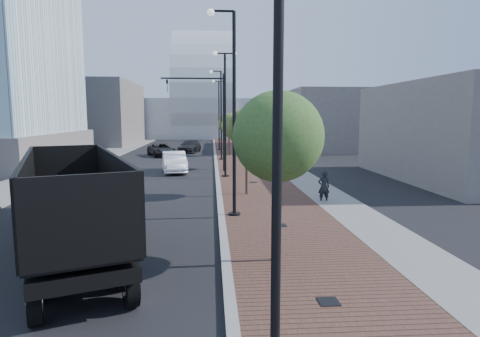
{
  "coord_description": "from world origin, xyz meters",
  "views": [
    {
      "loc": [
        -0.42,
        -8.26,
        4.64
      ],
      "look_at": [
        1.0,
        12.0,
        2.0
      ],
      "focal_mm": 30.48,
      "sensor_mm": 36.0,
      "label": 1
    }
  ],
  "objects": [
    {
      "name": "concrete_strip",
      "position": [
        6.2,
        40.0,
        0.07
      ],
      "size": [
        2.4,
        140.0,
        0.13
      ],
      "primitive_type": "cube",
      "color": "slate",
      "rests_on": "ground"
    },
    {
      "name": "dump_truck",
      "position": [
        -6.07,
        8.0,
        1.45
      ],
      "size": [
        7.08,
        13.34,
        3.43
      ],
      "rotation": [
        0.0,
        0.0,
        0.36
      ],
      "color": "black",
      "rests_on": "ground"
    },
    {
      "name": "commercial_block_nw",
      "position": [
        -20.0,
        60.0,
        5.0
      ],
      "size": [
        14.0,
        20.0,
        10.0
      ],
      "primitive_type": "cube",
      "color": "#635C59",
      "rests_on": "ground"
    },
    {
      "name": "sidewalk",
      "position": [
        3.5,
        40.0,
        0.06
      ],
      "size": [
        7.0,
        140.0,
        0.12
      ],
      "primitive_type": "cube",
      "color": "#4C2D23",
      "rests_on": "ground"
    },
    {
      "name": "streetlight_0",
      "position": [
        0.6,
        -2.0,
        4.82
      ],
      "size": [
        1.72,
        0.56,
        9.28
      ],
      "color": "black",
      "rests_on": "ground"
    },
    {
      "name": "utility_cover_1",
      "position": [
        2.4,
        8.0,
        0.13
      ],
      "size": [
        0.5,
        0.5,
        0.02
      ],
      "primitive_type": "cube",
      "color": "black",
      "rests_on": "sidewalk"
    },
    {
      "name": "tree_0",
      "position": [
        1.65,
        4.02,
        4.0
      ],
      "size": [
        2.78,
        2.78,
        5.41
      ],
      "color": "#382619",
      "rests_on": "ground"
    },
    {
      "name": "commercial_block_ne",
      "position": [
        16.0,
        50.0,
        4.0
      ],
      "size": [
        12.0,
        22.0,
        8.0
      ],
      "primitive_type": "cube",
      "color": "#635C59",
      "rests_on": "ground"
    },
    {
      "name": "tree_3",
      "position": [
        1.65,
        39.02,
        3.7
      ],
      "size": [
        2.48,
        2.45,
        4.94
      ],
      "color": "#382619",
      "rests_on": "ground"
    },
    {
      "name": "pedestrian",
      "position": [
        5.53,
        12.74,
        0.87
      ],
      "size": [
        0.64,
        0.43,
        1.75
      ],
      "primitive_type": "imported",
      "rotation": [
        0.0,
        0.0,
        3.16
      ],
      "color": "black",
      "rests_on": "ground"
    },
    {
      "name": "streetlight_1",
      "position": [
        0.49,
        10.0,
        4.34
      ],
      "size": [
        1.44,
        0.56,
        9.21
      ],
      "color": "black",
      "rests_on": "ground"
    },
    {
      "name": "utility_cover_0",
      "position": [
        2.4,
        1.0,
        0.13
      ],
      "size": [
        0.5,
        0.5,
        0.02
      ],
      "primitive_type": "cube",
      "color": "black",
      "rests_on": "sidewalk"
    },
    {
      "name": "streetlight_3",
      "position": [
        0.49,
        34.0,
        4.34
      ],
      "size": [
        1.44,
        0.56,
        9.21
      ],
      "color": "black",
      "rests_on": "ground"
    },
    {
      "name": "utility_cover_2",
      "position": [
        2.4,
        19.0,
        0.13
      ],
      "size": [
        0.5,
        0.5,
        0.02
      ],
      "primitive_type": "cube",
      "color": "black",
      "rests_on": "sidewalk"
    },
    {
      "name": "ground",
      "position": [
        0.0,
        0.0,
        0.0
      ],
      "size": [
        220.0,
        220.0,
        0.0
      ],
      "primitive_type": "plane",
      "color": "black"
    },
    {
      "name": "west_sidewalk",
      "position": [
        -13.0,
        40.0,
        0.06
      ],
      "size": [
        4.0,
        140.0,
        0.12
      ],
      "primitive_type": "cube",
      "color": "slate",
      "rests_on": "ground"
    },
    {
      "name": "streetlight_4",
      "position": [
        0.6,
        46.0,
        4.82
      ],
      "size": [
        1.72,
        0.56,
        9.28
      ],
      "color": "black",
      "rests_on": "ground"
    },
    {
      "name": "convention_center",
      "position": [
        -2.0,
        85.0,
        6.0
      ],
      "size": [
        50.0,
        30.0,
        50.0
      ],
      "color": "#A3AAAD",
      "rests_on": "ground"
    },
    {
      "name": "streetlight_2",
      "position": [
        0.6,
        22.0,
        4.82
      ],
      "size": [
        1.72,
        0.56,
        9.28
      ],
      "color": "black",
      "rests_on": "ground"
    },
    {
      "name": "dark_car_mid",
      "position": [
        -6.15,
        39.06,
        0.74
      ],
      "size": [
        4.19,
        5.87,
        1.49
      ],
      "primitive_type": "imported",
      "rotation": [
        0.0,
        0.0,
        0.36
      ],
      "color": "black",
      "rests_on": "ground"
    },
    {
      "name": "curb",
      "position": [
        0.0,
        40.0,
        0.07
      ],
      "size": [
        0.3,
        140.0,
        0.14
      ],
      "primitive_type": "cube",
      "color": "gray",
      "rests_on": "ground"
    },
    {
      "name": "dark_car_far",
      "position": [
        -3.2,
        43.75,
        0.77
      ],
      "size": [
        3.07,
        5.59,
        1.53
      ],
      "primitive_type": "imported",
      "rotation": [
        0.0,
        0.0,
        -0.18
      ],
      "color": "black",
      "rests_on": "ground"
    },
    {
      "name": "traffic_mast",
      "position": [
        -0.3,
        25.0,
        4.98
      ],
      "size": [
        5.09,
        0.2,
        8.0
      ],
      "color": "black",
      "rests_on": "ground"
    },
    {
      "name": "tree_2",
      "position": [
        1.65,
        27.02,
        3.75
      ],
      "size": [
        2.41,
        2.37,
        4.95
      ],
      "color": "#382619",
      "rests_on": "ground"
    },
    {
      "name": "tree_1",
      "position": [
        1.65,
        15.02,
        3.9
      ],
      "size": [
        2.31,
        2.25,
        5.04
      ],
      "color": "#382619",
      "rests_on": "ground"
    },
    {
      "name": "white_sedan",
      "position": [
        -3.51,
        25.4,
        0.85
      ],
      "size": [
        2.57,
        5.38,
        1.7
      ],
      "primitive_type": "imported",
      "rotation": [
        0.0,
        0.0,
        0.15
      ],
      "color": "white",
      "rests_on": "ground"
    },
    {
      "name": "commercial_block_e",
      "position": [
        18.0,
        20.0,
        3.5
      ],
      "size": [
        10.0,
        16.0,
        7.0
      ],
      "primitive_type": "cube",
      "color": "#69615F",
      "rests_on": "ground"
    }
  ]
}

